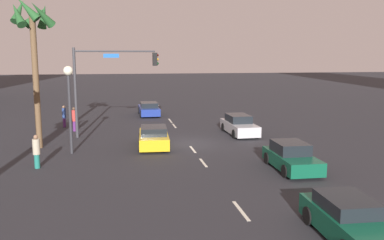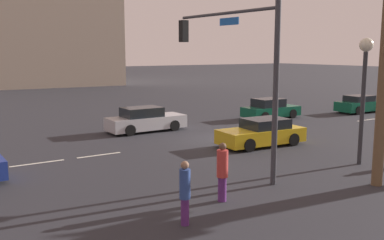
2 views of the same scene
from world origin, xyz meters
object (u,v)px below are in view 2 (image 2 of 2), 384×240
(car_2, at_px, (262,133))
(traffic_signal, at_px, (237,59))
(pedestrian_0, at_px, (222,170))
(car_0, at_px, (145,120))
(pedestrian_1, at_px, (185,191))
(car_3, at_px, (270,109))
(car_1, at_px, (361,104))
(streetlamp, at_px, (365,75))

(car_2, xyz_separation_m, traffic_signal, (4.10, 3.14, 3.76))
(traffic_signal, height_order, pedestrian_0, traffic_signal)
(car_0, relative_size, car_2, 1.04)
(car_2, bearing_deg, pedestrian_1, 37.71)
(car_3, bearing_deg, car_0, -0.66)
(car_1, relative_size, car_3, 1.01)
(car_1, relative_size, pedestrian_1, 2.36)
(pedestrian_1, bearing_deg, pedestrian_0, -153.08)
(car_3, xyz_separation_m, pedestrian_0, (13.15, 12.19, 0.36))
(car_0, distance_m, streetlamp, 12.79)
(car_3, height_order, pedestrian_0, pedestrian_0)
(traffic_signal, bearing_deg, car_3, -137.71)
(car_1, bearing_deg, streetlamp, 36.64)
(car_1, height_order, pedestrian_1, pedestrian_1)
(streetlamp, bearing_deg, pedestrian_0, 4.70)
(car_0, height_order, car_2, car_0)
(car_0, height_order, traffic_signal, traffic_signal)
(car_2, bearing_deg, car_1, -160.82)
(car_0, bearing_deg, pedestrian_0, 74.58)
(pedestrian_0, bearing_deg, pedestrian_1, 26.92)
(car_2, relative_size, pedestrian_0, 2.39)
(streetlamp, xyz_separation_m, pedestrian_1, (9.59, 1.64, -2.78))
(car_0, distance_m, car_2, 7.40)
(pedestrian_1, bearing_deg, streetlamp, -170.31)
(car_2, relative_size, traffic_signal, 0.70)
(streetlamp, relative_size, pedestrian_1, 2.92)
(car_0, relative_size, traffic_signal, 0.74)
(car_3, height_order, streetlamp, streetlamp)
(car_1, bearing_deg, pedestrian_1, 26.84)
(car_3, height_order, traffic_signal, traffic_signal)
(car_3, bearing_deg, streetlamp, 64.35)
(streetlamp, bearing_deg, car_0, -70.20)
(pedestrian_1, bearing_deg, traffic_signal, -142.00)
(traffic_signal, bearing_deg, streetlamp, 159.86)
(pedestrian_0, bearing_deg, car_0, -105.42)
(car_2, xyz_separation_m, pedestrian_1, (8.59, 6.64, 0.33))
(car_0, bearing_deg, car_2, 115.67)
(car_1, xyz_separation_m, pedestrian_0, (21.12, 10.68, 0.37))
(car_1, relative_size, traffic_signal, 0.66)
(traffic_signal, relative_size, streetlamp, 1.22)
(car_3, relative_size, pedestrian_1, 2.33)
(car_1, relative_size, streetlamp, 0.81)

